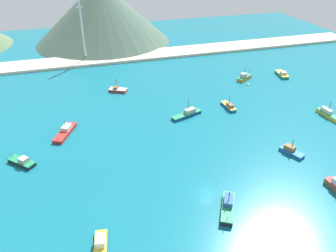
{
  "coord_description": "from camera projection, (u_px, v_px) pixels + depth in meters",
  "views": [
    {
      "loc": [
        -24.94,
        -52.06,
        52.31
      ],
      "look_at": [
        -1.09,
        27.79,
        2.57
      ],
      "focal_mm": 34.78,
      "sensor_mm": 36.0,
      "label": 1
    }
  ],
  "objects": [
    {
      "name": "fishing_boat_11",
      "position": [
        100.0,
        247.0,
        61.97
      ],
      "size": [
        3.83,
        8.89,
        2.24
      ],
      "color": "#232328",
      "rests_on": "ground"
    },
    {
      "name": "fishing_boat_12",
      "position": [
        65.0,
        132.0,
        97.79
      ],
      "size": [
        7.48,
        11.27,
        4.41
      ],
      "color": "red",
      "rests_on": "ground"
    },
    {
      "name": "fishing_boat_10",
      "position": [
        22.0,
        162.0,
        84.94
      ],
      "size": [
        7.53,
        7.46,
        2.23
      ],
      "color": "#232328",
      "rests_on": "ground"
    },
    {
      "name": "ground",
      "position": [
        169.0,
        130.0,
        100.58
      ],
      "size": [
        260.0,
        280.0,
        0.5
      ],
      "color": "#146B7F"
    },
    {
      "name": "fishing_boat_0",
      "position": [
        187.0,
        114.0,
        107.31
      ],
      "size": [
        11.29,
        5.87,
        6.09
      ],
      "color": "#14478C",
      "rests_on": "ground"
    },
    {
      "name": "fishing_boat_1",
      "position": [
        118.0,
        90.0,
        123.9
      ],
      "size": [
        7.23,
        5.68,
        5.18
      ],
      "color": "red",
      "rests_on": "ground"
    },
    {
      "name": "beach_strip",
      "position": [
        128.0,
        57.0,
        157.14
      ],
      "size": [
        247.0,
        14.11,
        1.2
      ],
      "primitive_type": "cube",
      "color": "beige",
      "rests_on": "ground"
    },
    {
      "name": "fishing_boat_4",
      "position": [
        328.0,
        114.0,
        106.97
      ],
      "size": [
        2.76,
        9.27,
        5.38
      ],
      "color": "gold",
      "rests_on": "ground"
    },
    {
      "name": "fishing_boat_5",
      "position": [
        244.0,
        77.0,
        133.87
      ],
      "size": [
        8.32,
        6.54,
        5.38
      ],
      "color": "orange",
      "rests_on": "ground"
    },
    {
      "name": "fishing_boat_13",
      "position": [
        229.0,
        106.0,
        112.05
      ],
      "size": [
        2.63,
        7.71,
        4.8
      ],
      "color": "#1E5BA8",
      "rests_on": "ground"
    },
    {
      "name": "radio_tower",
      "position": [
        82.0,
        29.0,
        145.19
      ],
      "size": [
        2.98,
        2.38,
        29.8
      ],
      "color": "silver",
      "rests_on": "ground"
    },
    {
      "name": "hill_central",
      "position": [
        101.0,
        12.0,
        172.71
      ],
      "size": [
        72.4,
        72.4,
        31.84
      ],
      "color": "#4C6656",
      "rests_on": "ground"
    },
    {
      "name": "buoy_0",
      "position": [
        248.0,
        85.0,
        129.18
      ],
      "size": [
        1.08,
        1.08,
        1.08
      ],
      "color": "silver",
      "rests_on": "ground"
    },
    {
      "name": "fishing_boat_2",
      "position": [
        228.0,
        207.0,
        70.79
      ],
      "size": [
        6.87,
        9.6,
        5.01
      ],
      "color": "#232328",
      "rests_on": "ground"
    },
    {
      "name": "fishing_boat_6",
      "position": [
        291.0,
        151.0,
        89.02
      ],
      "size": [
        4.9,
        7.18,
        4.49
      ],
      "color": "#1E5BA8",
      "rests_on": "ground"
    },
    {
      "name": "fishing_boat_3",
      "position": [
        282.0,
        74.0,
        137.27
      ],
      "size": [
        4.69,
        8.85,
        2.24
      ],
      "color": "#198466",
      "rests_on": "ground"
    }
  ]
}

